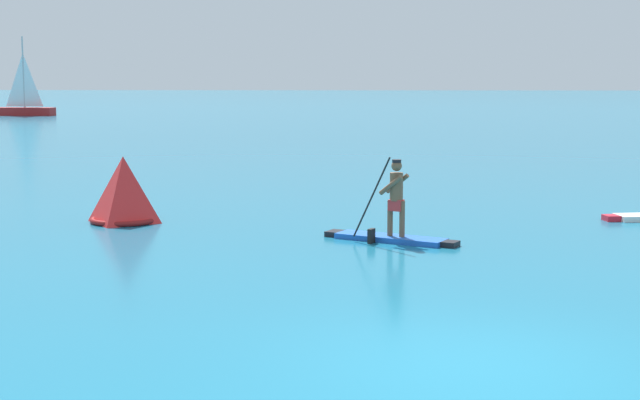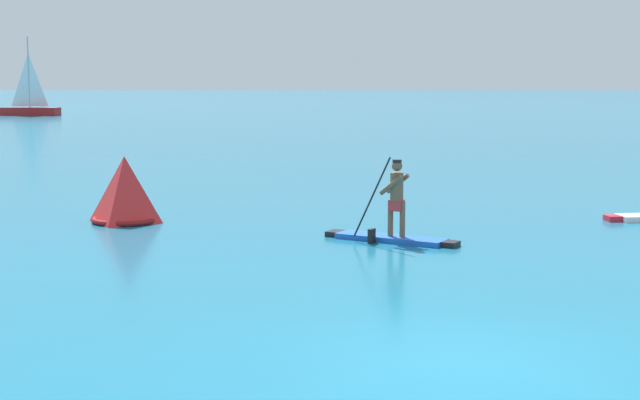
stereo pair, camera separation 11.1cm
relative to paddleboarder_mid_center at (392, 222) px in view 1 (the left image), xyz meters
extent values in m
plane|color=#196B8C|center=(0.66, -7.97, -0.38)|extent=(440.00, 440.00, 0.00)
cube|color=blue|center=(-0.01, 0.02, -0.33)|extent=(2.27, 1.52, 0.11)
cube|color=black|center=(-1.15, 0.58, -0.33)|extent=(0.43, 0.49, 0.11)
cube|color=black|center=(1.12, -0.54, -0.33)|extent=(0.41, 0.44, 0.11)
cylinder|color=brown|center=(-0.03, 0.03, 0.08)|extent=(0.11, 0.11, 0.71)
cylinder|color=brown|center=(0.20, -0.09, 0.08)|extent=(0.11, 0.11, 0.71)
cube|color=red|center=(0.09, -0.03, 0.35)|extent=(0.33, 0.31, 0.22)
cylinder|color=brown|center=(0.09, -0.03, 0.72)|extent=(0.26, 0.26, 0.55)
sphere|color=brown|center=(0.09, -0.03, 1.13)|extent=(0.21, 0.21, 0.21)
cylinder|color=black|center=(0.09, -0.03, 1.23)|extent=(0.18, 0.18, 0.06)
cylinder|color=brown|center=(-0.03, -0.14, 0.76)|extent=(0.48, 0.32, 0.45)
cylinder|color=brown|center=(0.11, 0.13, 0.76)|extent=(0.48, 0.32, 0.45)
cylinder|color=black|center=(-0.40, -0.23, 0.53)|extent=(0.73, 0.39, 1.62)
cube|color=black|center=(-0.40, -0.23, -0.25)|extent=(0.16, 0.21, 0.32)
cube|color=red|center=(5.05, 2.94, -0.32)|extent=(0.38, 0.43, 0.13)
pyramid|color=red|center=(-5.95, 2.15, 0.37)|extent=(1.48, 1.48, 1.49)
torus|color=maroon|center=(-5.95, 2.15, -0.32)|extent=(1.53, 1.53, 0.12)
cube|color=#A51E1E|center=(-29.56, 59.08, -0.04)|extent=(5.04, 1.76, 0.69)
cylinder|color=#B2B2B7|center=(-29.56, 59.08, 3.27)|extent=(0.12, 0.12, 5.92)
pyramid|color=white|center=(-29.56, 59.08, 2.64)|extent=(2.22, 0.22, 4.46)
camera|label=1|loc=(-0.44, -18.30, 2.86)|focal=52.30mm
camera|label=2|loc=(-0.33, -18.29, 2.86)|focal=52.30mm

